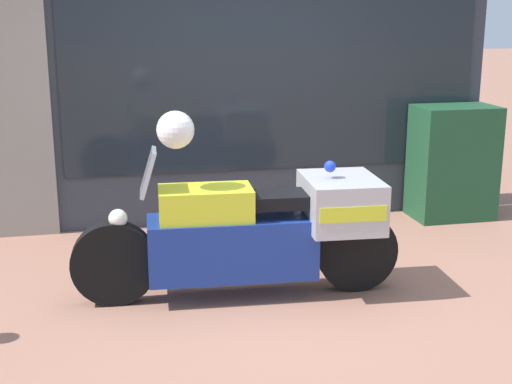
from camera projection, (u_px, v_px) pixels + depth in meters
ground_plane at (285, 285)px, 5.71m from camera, size 60.00×60.00×0.00m
shop_building at (201, 44)px, 7.07m from camera, size 5.23×0.55×3.59m
window_display at (266, 173)px, 7.58m from camera, size 3.99×0.30×1.82m
paramedic_motorcycle at (262, 229)px, 5.38m from camera, size 2.49×0.73×1.17m
utility_cabinet at (453, 162)px, 7.42m from camera, size 0.82×0.54×1.18m
white_helmet at (175, 130)px, 5.10m from camera, size 0.27×0.27×0.27m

